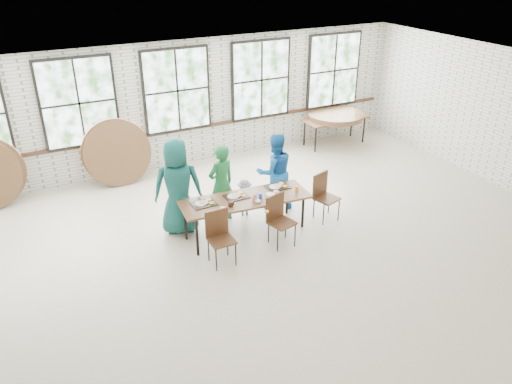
# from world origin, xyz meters

# --- Properties ---
(room) EXTENTS (12.00, 12.00, 12.00)m
(room) POSITION_xyz_m (0.00, 4.44, 1.83)
(room) COLOR #C0B299
(room) RESTS_ON ground
(dining_table) EXTENTS (2.46, 1.00, 0.74)m
(dining_table) POSITION_xyz_m (-0.02, 0.81, 0.69)
(dining_table) COLOR brown
(dining_table) RESTS_ON ground
(chair_near_left) EXTENTS (0.42, 0.41, 0.95)m
(chair_near_left) POSITION_xyz_m (-0.81, 0.19, 0.56)
(chair_near_left) COLOR #4B2D19
(chair_near_left) RESTS_ON ground
(chair_near_right) EXTENTS (0.51, 0.50, 0.95)m
(chair_near_right) POSITION_xyz_m (0.37, 0.24, 0.56)
(chair_near_right) COLOR #4B2D19
(chair_near_right) RESTS_ON ground
(chair_spare) EXTENTS (0.52, 0.51, 0.95)m
(chair_spare) POSITION_xyz_m (1.62, 0.65, 0.56)
(chair_spare) COLOR #4B2D19
(chair_spare) RESTS_ON ground
(adult_teal) EXTENTS (1.04, 0.83, 1.85)m
(adult_teal) POSITION_xyz_m (-1.08, 1.46, 0.93)
(adult_teal) COLOR #154F52
(adult_teal) RESTS_ON ground
(adult_green) EXTENTS (0.65, 0.51, 1.59)m
(adult_green) POSITION_xyz_m (-0.21, 1.46, 0.79)
(adult_green) COLOR #1C6B35
(adult_green) RESTS_ON ground
(toddler) EXTENTS (0.57, 0.45, 0.78)m
(toddler) POSITION_xyz_m (0.28, 1.46, 0.39)
(toddler) COLOR #18143F
(toddler) RESTS_ON ground
(adult_blue) EXTENTS (0.87, 0.73, 1.62)m
(adult_blue) POSITION_xyz_m (0.97, 1.46, 0.81)
(adult_blue) COLOR #1861AD
(adult_blue) RESTS_ON ground
(storage_table) EXTENTS (1.83, 0.82, 0.74)m
(storage_table) POSITION_xyz_m (4.18, 3.91, 0.69)
(storage_table) COLOR brown
(storage_table) RESTS_ON ground
(tabletop_clutter) EXTENTS (1.99, 0.62, 0.11)m
(tabletop_clutter) POSITION_xyz_m (0.08, 0.79, 0.77)
(tabletop_clutter) COLOR black
(tabletop_clutter) RESTS_ON dining_table
(round_tops_stacked) EXTENTS (1.50, 1.50, 0.13)m
(round_tops_stacked) POSITION_xyz_m (4.18, 3.91, 0.80)
(round_tops_stacked) COLOR brown
(round_tops_stacked) RESTS_ON storage_table
(round_tops_leaning) EXTENTS (4.23, 0.42, 1.50)m
(round_tops_leaning) POSITION_xyz_m (-2.94, 4.12, 0.73)
(round_tops_leaning) COLOR brown
(round_tops_leaning) RESTS_ON ground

